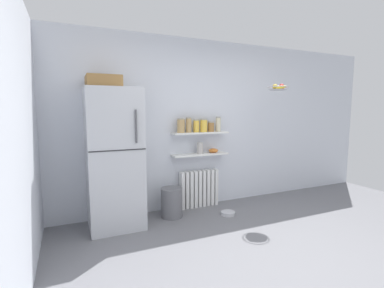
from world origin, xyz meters
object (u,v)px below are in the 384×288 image
storage_jar_3 (204,125)px  storage_jar_5 (218,124)px  shelf_bowl (213,150)px  refrigerator (114,156)px  pet_food_bowl (228,213)px  storage_jar_1 (189,125)px  storage_jar_4 (211,127)px  trash_bin (172,202)px  radiator (199,189)px  vase (200,148)px  storage_jar_0 (181,125)px  storage_jar_2 (196,126)px  hanging_fruit_basket (279,87)px

storage_jar_3 → storage_jar_5: (0.25, 0.00, 0.02)m
shelf_bowl → storage_jar_3: bearing=-180.0°
refrigerator → pet_food_bowl: refrigerator is taller
storage_jar_1 → storage_jar_5: (0.51, 0.00, 0.00)m
storage_jar_4 → trash_bin: 1.31m
radiator → trash_bin: (-0.55, -0.23, -0.08)m
vase → trash_bin: (-0.55, -0.20, -0.73)m
storage_jar_5 → shelf_bowl: (-0.08, -0.00, -0.41)m
storage_jar_5 → vase: bearing=-180.0°
storage_jar_0 → shelf_bowl: 0.69m
storage_jar_2 → hanging_fruit_basket: bearing=-22.1°
trash_bin → pet_food_bowl: (0.77, -0.28, -0.18)m
storage_jar_2 → storage_jar_4: bearing=0.0°
storage_jar_4 → shelf_bowl: bearing=0.0°
storage_jar_1 → shelf_bowl: storage_jar_1 is taller
storage_jar_5 → shelf_bowl: bearing=-180.0°
storage_jar_1 → storage_jar_3: storage_jar_1 is taller
storage_jar_4 → storage_jar_0: bearing=180.0°
storage_jar_2 → storage_jar_1: bearing=180.0°
refrigerator → storage_jar_3: refrigerator is taller
storage_jar_4 → storage_jar_5: 0.13m
radiator → storage_jar_0: bearing=-174.6°
storage_jar_2 → vase: (0.06, 0.00, -0.34)m
radiator → storage_jar_5: size_ratio=2.72×
storage_jar_1 → storage_jar_4: size_ratio=1.43×
storage_jar_1 → storage_jar_4: (0.38, 0.00, -0.03)m
radiator → vase: vase is taller
storage_jar_5 → pet_food_bowl: size_ratio=1.12×
storage_jar_2 → trash_bin: (-0.48, -0.20, -1.08)m
radiator → hanging_fruit_basket: hanging_fruit_basket is taller
storage_jar_2 → storage_jar_3: (0.13, -0.00, 0.00)m
vase → shelf_bowl: vase is taller
shelf_bowl → trash_bin: bearing=-165.4°
radiator → storage_jar_1: 1.03m
storage_jar_0 → hanging_fruit_basket: size_ratio=0.68×
storage_jar_3 → vase: size_ratio=1.15×
storage_jar_4 → pet_food_bowl: 1.33m
radiator → storage_jar_5: 1.06m
radiator → shelf_bowl: 0.64m
trash_bin → pet_food_bowl: trash_bin is taller
storage_jar_3 → pet_food_bowl: bearing=-71.3°
refrigerator → storage_jar_4: 1.57m
storage_jar_5 → radiator: bearing=174.6°
storage_jar_0 → storage_jar_5: storage_jar_5 is taller
storage_jar_3 → pet_food_bowl: storage_jar_3 is taller
storage_jar_2 → refrigerator: bearing=-170.8°
storage_jar_1 → pet_food_bowl: size_ratio=1.11×
storage_jar_0 → trash_bin: size_ratio=0.52×
storage_jar_0 → hanging_fruit_basket: hanging_fruit_basket is taller
storage_jar_5 → trash_bin: bearing=-166.7°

